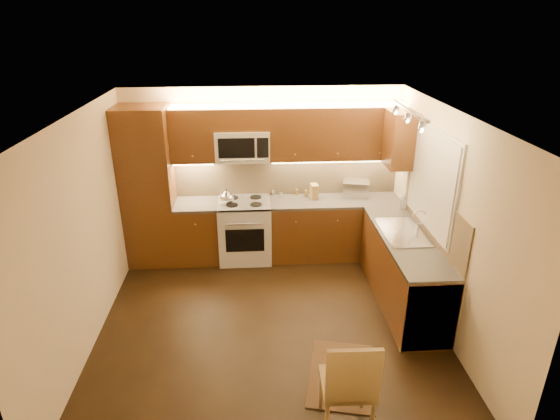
{
  "coord_description": "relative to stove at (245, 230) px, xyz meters",
  "views": [
    {
      "loc": [
        -0.18,
        -4.59,
        3.45
      ],
      "look_at": [
        0.15,
        0.55,
        1.25
      ],
      "focal_mm": 29.83,
      "sensor_mm": 36.0,
      "label": 1
    }
  ],
  "objects": [
    {
      "name": "floor",
      "position": [
        0.3,
        -1.68,
        -0.46
      ],
      "size": [
        4.0,
        4.0,
        0.01
      ],
      "primitive_type": "cube",
      "color": "black",
      "rests_on": "ground"
    },
    {
      "name": "ceiling",
      "position": [
        0.3,
        -1.68,
        2.04
      ],
      "size": [
        4.0,
        4.0,
        0.01
      ],
      "primitive_type": "cube",
      "color": "beige",
      "rests_on": "ground"
    },
    {
      "name": "wall_back",
      "position": [
        0.3,
        0.32,
        0.79
      ],
      "size": [
        4.0,
        0.01,
        2.5
      ],
      "primitive_type": "cube",
      "color": "beige",
      "rests_on": "ground"
    },
    {
      "name": "wall_front",
      "position": [
        0.3,
        -3.67,
        0.79
      ],
      "size": [
        4.0,
        0.01,
        2.5
      ],
      "primitive_type": "cube",
      "color": "beige",
      "rests_on": "ground"
    },
    {
      "name": "wall_left",
      "position": [
        -1.7,
        -1.68,
        0.79
      ],
      "size": [
        0.01,
        4.0,
        2.5
      ],
      "primitive_type": "cube",
      "color": "beige",
      "rests_on": "ground"
    },
    {
      "name": "wall_right",
      "position": [
        2.3,
        -1.68,
        0.79
      ],
      "size": [
        0.01,
        4.0,
        2.5
      ],
      "primitive_type": "cube",
      "color": "beige",
      "rests_on": "ground"
    },
    {
      "name": "pantry",
      "position": [
        -1.35,
        0.02,
        0.69
      ],
      "size": [
        0.7,
        0.6,
        2.3
      ],
      "primitive_type": "cube",
      "color": "#49240F",
      "rests_on": "floor"
    },
    {
      "name": "base_cab_back_left",
      "position": [
        -0.69,
        0.02,
        -0.03
      ],
      "size": [
        0.62,
        0.6,
        0.86
      ],
      "primitive_type": "cube",
      "color": "#49240F",
      "rests_on": "floor"
    },
    {
      "name": "counter_back_left",
      "position": [
        -0.69,
        0.02,
        0.42
      ],
      "size": [
        0.62,
        0.6,
        0.04
      ],
      "primitive_type": "cube",
      "color": "#312F2D",
      "rests_on": "base_cab_back_left"
    },
    {
      "name": "base_cab_back_right",
      "position": [
        1.34,
        0.02,
        -0.03
      ],
      "size": [
        1.92,
        0.6,
        0.86
      ],
      "primitive_type": "cube",
      "color": "#49240F",
      "rests_on": "floor"
    },
    {
      "name": "counter_back_right",
      "position": [
        1.34,
        0.02,
        0.42
      ],
      "size": [
        1.92,
        0.6,
        0.04
      ],
      "primitive_type": "cube",
      "color": "#312F2D",
      "rests_on": "base_cab_back_right"
    },
    {
      "name": "base_cab_right",
      "position": [
        2.0,
        -1.28,
        -0.03
      ],
      "size": [
        0.6,
        2.0,
        0.86
      ],
      "primitive_type": "cube",
      "color": "#49240F",
      "rests_on": "floor"
    },
    {
      "name": "counter_right",
      "position": [
        2.0,
        -1.28,
        0.42
      ],
      "size": [
        0.6,
        2.0,
        0.04
      ],
      "primitive_type": "cube",
      "color": "#312F2D",
      "rests_on": "base_cab_right"
    },
    {
      "name": "dishwasher",
      "position": [
        2.0,
        -1.98,
        -0.03
      ],
      "size": [
        0.58,
        0.6,
        0.84
      ],
      "primitive_type": "cube",
      "color": "silver",
      "rests_on": "floor"
    },
    {
      "name": "backsplash_back",
      "position": [
        0.65,
        0.31,
        0.74
      ],
      "size": [
        3.3,
        0.02,
        0.6
      ],
      "primitive_type": "cube",
      "color": "tan",
      "rests_on": "wall_back"
    },
    {
      "name": "backsplash_right",
      "position": [
        2.29,
        -1.28,
        0.74
      ],
      "size": [
        0.02,
        2.0,
        0.6
      ],
      "primitive_type": "cube",
      "color": "tan",
      "rests_on": "wall_right"
    },
    {
      "name": "upper_cab_back_left",
      "position": [
        -0.69,
        0.15,
        1.42
      ],
      "size": [
        0.62,
        0.35,
        0.75
      ],
      "primitive_type": "cube",
      "color": "#49240F",
      "rests_on": "wall_back"
    },
    {
      "name": "upper_cab_back_right",
      "position": [
        1.34,
        0.15,
        1.42
      ],
      "size": [
        1.92,
        0.35,
        0.75
      ],
      "primitive_type": "cube",
      "color": "#49240F",
      "rests_on": "wall_back"
    },
    {
      "name": "upper_cab_bridge",
      "position": [
        0.0,
        0.15,
        1.63
      ],
      "size": [
        0.76,
        0.35,
        0.31
      ],
      "primitive_type": "cube",
      "color": "#49240F",
      "rests_on": "wall_back"
    },
    {
      "name": "upper_cab_right_corner",
      "position": [
        2.12,
        -0.28,
        1.42
      ],
      "size": [
        0.35,
        0.5,
        0.75
      ],
      "primitive_type": "cube",
      "color": "#49240F",
      "rests_on": "wall_right"
    },
    {
      "name": "stove",
      "position": [
        0.0,
        0.0,
        0.0
      ],
      "size": [
        0.76,
        0.65,
        0.92
      ],
      "primitive_type": null,
      "color": "silver",
      "rests_on": "floor"
    },
    {
      "name": "microwave",
      "position": [
        0.0,
        0.14,
        1.26
      ],
      "size": [
        0.76,
        0.38,
        0.44
      ],
      "primitive_type": null,
      "color": "silver",
      "rests_on": "wall_back"
    },
    {
      "name": "window_frame",
      "position": [
        2.29,
        -1.12,
        1.14
      ],
      "size": [
        0.03,
        1.44,
        1.24
      ],
      "primitive_type": "cube",
      "color": "silver",
      "rests_on": "wall_right"
    },
    {
      "name": "window_blinds",
      "position": [
        2.27,
        -1.12,
        1.14
      ],
      "size": [
        0.02,
        1.36,
        1.16
      ],
      "primitive_type": "cube",
      "color": "silver",
      "rests_on": "wall_right"
    },
    {
      "name": "sink",
      "position": [
        2.0,
        -1.12,
        0.52
      ],
      "size": [
        0.52,
        0.86,
        0.15
      ],
      "primitive_type": null,
      "color": "silver",
      "rests_on": "counter_right"
    },
    {
      "name": "faucet",
      "position": [
        2.18,
        -1.12,
        0.59
      ],
      "size": [
        0.2,
        0.04,
        0.3
      ],
      "primitive_type": null,
      "color": "silver",
      "rests_on": "counter_right"
    },
    {
      "name": "track_light_bar",
      "position": [
        1.85,
        -1.27,
        2.0
      ],
      "size": [
        0.04,
        1.2,
        0.03
      ],
      "primitive_type": "cube",
      "color": "silver",
      "rests_on": "ceiling"
    },
    {
      "name": "kettle",
      "position": [
        -0.24,
        -0.08,
        0.58
      ],
      "size": [
        0.22,
        0.22,
        0.23
      ],
      "primitive_type": null,
      "rotation": [
        0.0,
        0.0,
        -0.09
      ],
      "color": "silver",
      "rests_on": "stove"
    },
    {
      "name": "toaster_oven",
      "position": [
        1.68,
        0.17,
        0.56
      ],
      "size": [
        0.44,
        0.37,
        0.23
      ],
      "primitive_type": "cube",
      "rotation": [
        0.0,
        0.0,
        -0.23
      ],
      "color": "silver",
      "rests_on": "counter_back_right"
    },
    {
      "name": "knife_block",
      "position": [
        1.03,
        0.1,
        0.55
      ],
      "size": [
        0.12,
        0.17,
        0.22
      ],
      "primitive_type": "cube",
      "rotation": [
        0.0,
        0.0,
        0.12
      ],
      "color": "#A7874B",
      "rests_on": "counter_back_right"
    },
    {
      "name": "spice_jar_a",
      "position": [
        0.44,
        0.26,
        0.49
      ],
      "size": [
        0.06,
        0.06,
        0.1
      ],
      "primitive_type": "cylinder",
      "rotation": [
        0.0,
        0.0,
        -0.28
      ],
      "color": "silver",
      "rests_on": "counter_back_right"
    },
    {
      "name": "spice_jar_b",
      "position": [
        0.79,
        0.26,
        0.49
      ],
      "size": [
        0.04,
        0.04,
        0.09
      ],
      "primitive_type": "cylinder",
      "rotation": [
        0.0,
        0.0,
        0.01
      ],
      "color": "brown",
      "rests_on": "counter_back_right"
    },
    {
      "name": "spice_jar_c",
      "position": [
        0.55,
        0.18,
        0.49
      ],
      "size": [
        0.05,
        0.05,
        0.09
      ],
      "primitive_type": "cylinder",
      "rotation": [
        0.0,
        0.0,
        0.13
      ],
      "color": "silver",
      "rests_on": "counter_back_right"
    },
    {
      "name": "spice_jar_d",
      "position": [
        0.93,
        0.2,
        0.49
      ],
      "size": [
        0.05,
        0.05,
        0.09
      ],
      "primitive_type": "cylinder",
      "rotation": [
        0.0,
        0.0,
        -0.4
      ],
      "color": "olive",
      "rests_on": "counter_back_right"
    },
    {
      "name": "soap_bottle",
      "position": [
        2.24,
        -0.34,
        0.54
      ],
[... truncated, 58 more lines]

